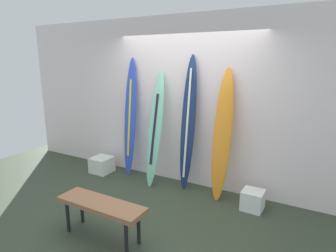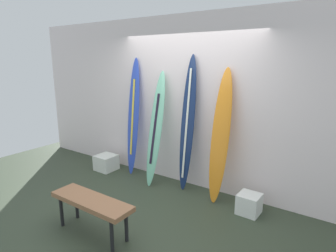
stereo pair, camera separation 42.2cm
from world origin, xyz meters
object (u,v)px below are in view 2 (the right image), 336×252
at_px(display_block_center, 106,163).
at_px(surfboard_cobalt, 133,118).
at_px(bench, 91,203).
at_px(display_block_left, 249,204).
at_px(surfboard_sunset, 220,137).
at_px(surfboard_navy, 188,125).
at_px(surfboard_seafoam, 156,129).

bearing_deg(display_block_center, surfboard_cobalt, 22.24).
xyz_separation_m(surfboard_cobalt, display_block_center, (-0.54, -0.22, -0.90)).
distance_m(display_block_center, bench, 2.11).
bearing_deg(display_block_left, surfboard_sunset, 164.84).
relative_size(surfboard_navy, display_block_center, 5.99).
bearing_deg(display_block_center, display_block_left, -0.05).
relative_size(surfboard_seafoam, surfboard_navy, 0.88).
bearing_deg(surfboard_sunset, surfboard_seafoam, -177.30).
height_order(surfboard_seafoam, surfboard_navy, surfboard_navy).
bearing_deg(surfboard_cobalt, surfboard_seafoam, -12.12).
xyz_separation_m(surfboard_sunset, bench, (-0.89, -1.70, -0.58)).
bearing_deg(bench, display_block_left, 47.36).
relative_size(surfboard_navy, bench, 1.94).
distance_m(surfboard_navy, surfboard_sunset, 0.61).
bearing_deg(display_block_left, surfboard_cobalt, 174.46).
bearing_deg(surfboard_navy, display_block_center, -173.05).
relative_size(surfboard_navy, display_block_left, 7.19).
xyz_separation_m(surfboard_cobalt, display_block_left, (2.29, -0.22, -0.91)).
height_order(surfboard_cobalt, surfboard_navy, surfboard_navy).
distance_m(surfboard_cobalt, surfboard_navy, 1.16).
bearing_deg(surfboard_cobalt, surfboard_sunset, -2.50).
xyz_separation_m(surfboard_navy, surfboard_sunset, (0.60, -0.06, -0.09)).
xyz_separation_m(surfboard_seafoam, display_block_left, (1.68, -0.09, -0.82)).
bearing_deg(display_block_center, bench, -47.88).
relative_size(surfboard_cobalt, display_block_center, 5.86).
bearing_deg(surfboard_cobalt, surfboard_navy, -0.65).
height_order(surfboard_navy, surfboard_sunset, surfboard_navy).
height_order(surfboard_navy, display_block_center, surfboard_navy).
height_order(surfboard_seafoam, bench, surfboard_seafoam).
distance_m(surfboard_cobalt, display_block_center, 1.07).
xyz_separation_m(surfboard_cobalt, surfboard_sunset, (1.76, -0.08, -0.06)).
distance_m(surfboard_cobalt, display_block_left, 2.48).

